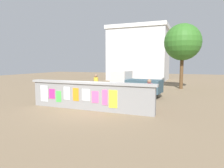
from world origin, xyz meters
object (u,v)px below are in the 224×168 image
motorcycle (98,95)px  bicycle_far (57,96)px  auto_rickshaw_truck (134,84)px  person_walking (96,83)px  bicycle_near (96,89)px  tree_roadside (183,42)px  person_bystander (149,92)px

motorcycle → bicycle_far: size_ratio=1.12×
auto_rickshaw_truck → person_walking: size_ratio=2.31×
bicycle_far → bicycle_near: bearing=82.7°
bicycle_near → auto_rickshaw_truck: bearing=-6.4°
motorcycle → person_walking: (-1.05, 1.87, 0.52)m
bicycle_far → person_walking: person_walking is taller
bicycle_far → tree_roadside: 12.51m
bicycle_near → person_walking: 1.66m
motorcycle → person_bystander: 3.65m
bicycle_far → tree_roadside: bearing=54.6°
auto_rickshaw_truck → bicycle_near: auto_rickshaw_truck is taller
auto_rickshaw_truck → person_bystander: bearing=-64.2°
person_walking → bicycle_far: bearing=-113.4°
bicycle_far → person_walking: 3.21m
auto_rickshaw_truck → bicycle_near: 3.33m
motorcycle → bicycle_far: 2.52m
bicycle_far → person_bystander: size_ratio=1.03×
bicycle_near → tree_roadside: (6.32, 5.41, 3.98)m
bicycle_far → person_walking: (1.25, 2.89, 0.62)m
bicycle_far → person_walking: bearing=66.6°
motorcycle → bicycle_far: bearing=-155.9°
bicycle_near → person_walking: (0.70, -1.37, 0.62)m
auto_rickshaw_truck → tree_roadside: 7.38m
motorcycle → tree_roadside: size_ratio=0.31×
motorcycle → tree_roadside: (4.57, 8.64, 3.88)m
auto_rickshaw_truck → bicycle_far: 5.48m
bicycle_far → tree_roadside: tree_roadside is taller
auto_rickshaw_truck → tree_roadside: bearing=62.2°
motorcycle → bicycle_near: (-1.75, 3.23, -0.10)m
motorcycle → person_walking: 2.20m
auto_rickshaw_truck → bicycle_near: bearing=173.6°
person_bystander → person_walking: bearing=146.5°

